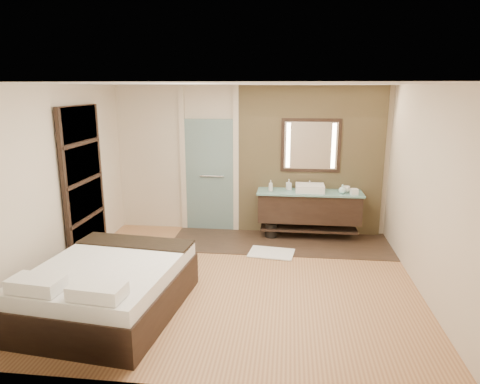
# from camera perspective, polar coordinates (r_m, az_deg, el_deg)

# --- Properties ---
(floor) EXTENTS (5.00, 5.00, 0.00)m
(floor) POSITION_cam_1_polar(r_m,az_deg,el_deg) (6.18, -0.72, -11.69)
(floor) COLOR #9B6441
(floor) RESTS_ON ground
(tile_strip) EXTENTS (3.80, 1.30, 0.01)m
(tile_strip) POSITION_cam_1_polar(r_m,az_deg,el_deg) (7.61, 5.33, -6.68)
(tile_strip) COLOR #31251B
(tile_strip) RESTS_ON floor
(stone_wall) EXTENTS (2.60, 0.08, 2.70)m
(stone_wall) POSITION_cam_1_polar(r_m,az_deg,el_deg) (7.86, 9.31, 4.02)
(stone_wall) COLOR tan
(stone_wall) RESTS_ON floor
(vanity) EXTENTS (1.85, 0.55, 0.88)m
(vanity) POSITION_cam_1_polar(r_m,az_deg,el_deg) (7.75, 9.19, -1.96)
(vanity) COLOR black
(vanity) RESTS_ON stone_wall
(mirror_unit) EXTENTS (1.06, 0.04, 0.96)m
(mirror_unit) POSITION_cam_1_polar(r_m,az_deg,el_deg) (7.77, 9.41, 6.13)
(mirror_unit) COLOR black
(mirror_unit) RESTS_ON stone_wall
(frosted_door) EXTENTS (1.10, 0.12, 2.70)m
(frosted_door) POSITION_cam_1_polar(r_m,az_deg,el_deg) (8.02, -4.08, 2.86)
(frosted_door) COLOR #A7D3D3
(frosted_door) RESTS_ON floor
(shoji_partition) EXTENTS (0.06, 1.20, 2.40)m
(shoji_partition) POSITION_cam_1_polar(r_m,az_deg,el_deg) (7.04, -20.09, 1.06)
(shoji_partition) COLOR black
(shoji_partition) RESTS_ON floor
(bed) EXTENTS (1.79, 2.14, 0.76)m
(bed) POSITION_cam_1_polar(r_m,az_deg,el_deg) (5.50, -17.09, -12.06)
(bed) COLOR black
(bed) RESTS_ON floor
(bath_mat) EXTENTS (0.78, 0.59, 0.02)m
(bath_mat) POSITION_cam_1_polar(r_m,az_deg,el_deg) (7.10, 4.21, -8.10)
(bath_mat) COLOR white
(bath_mat) RESTS_ON floor
(waste_bin) EXTENTS (0.26, 0.26, 0.27)m
(waste_bin) POSITION_cam_1_polar(r_m,az_deg,el_deg) (7.81, 4.16, -5.12)
(waste_bin) COLOR black
(waste_bin) RESTS_ON floor
(tissue_box) EXTENTS (0.13, 0.13, 0.10)m
(tissue_box) POSITION_cam_1_polar(r_m,az_deg,el_deg) (7.60, 14.98, 0.04)
(tissue_box) COLOR silver
(tissue_box) RESTS_ON vanity
(soap_bottle_a) EXTENTS (0.09, 0.09, 0.20)m
(soap_bottle_a) POSITION_cam_1_polar(r_m,az_deg,el_deg) (7.59, 4.11, 0.85)
(soap_bottle_a) COLOR silver
(soap_bottle_a) RESTS_ON vanity
(soap_bottle_b) EXTENTS (0.10, 0.11, 0.19)m
(soap_bottle_b) POSITION_cam_1_polar(r_m,az_deg,el_deg) (7.72, 6.52, 0.99)
(soap_bottle_b) COLOR #B2B2B2
(soap_bottle_b) RESTS_ON vanity
(soap_bottle_c) EXTENTS (0.12, 0.12, 0.16)m
(soap_bottle_c) POSITION_cam_1_polar(r_m,az_deg,el_deg) (7.63, 13.49, 0.41)
(soap_bottle_c) COLOR #BAEAE5
(soap_bottle_c) RESTS_ON vanity
(cup) EXTENTS (0.17, 0.17, 0.11)m
(cup) POSITION_cam_1_polar(r_m,az_deg,el_deg) (7.75, 13.97, 0.38)
(cup) COLOR white
(cup) RESTS_ON vanity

